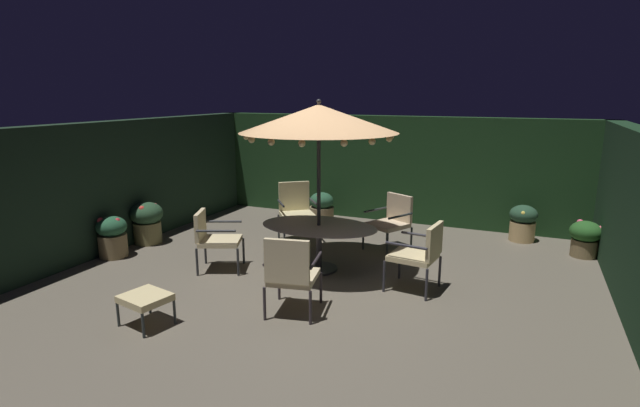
% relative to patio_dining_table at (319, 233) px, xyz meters
% --- Properties ---
extents(ground_plane, '(8.11, 7.73, 0.02)m').
position_rel_patio_dining_table_xyz_m(ground_plane, '(0.22, -0.33, -0.59)').
color(ground_plane, '#635B4D').
extents(hedge_backdrop_rear, '(8.11, 0.30, 2.18)m').
position_rel_patio_dining_table_xyz_m(hedge_backdrop_rear, '(0.22, 3.38, 0.51)').
color(hedge_backdrop_rear, '#1A371A').
rests_on(hedge_backdrop_rear, ground_plane).
extents(hedge_backdrop_left, '(0.30, 7.73, 2.18)m').
position_rel_patio_dining_table_xyz_m(hedge_backdrop_left, '(-3.69, -0.33, 0.51)').
color(hedge_backdrop_left, '#1B2E1F').
rests_on(hedge_backdrop_left, ground_plane).
extents(patio_dining_table, '(1.80, 1.20, 0.70)m').
position_rel_patio_dining_table_xyz_m(patio_dining_table, '(0.00, 0.00, 0.00)').
color(patio_dining_table, '#302D32').
rests_on(patio_dining_table, ground_plane).
extents(patio_umbrella, '(2.30, 2.30, 2.55)m').
position_rel_patio_dining_table_xyz_m(patio_umbrella, '(0.00, -0.00, 1.69)').
color(patio_umbrella, '#303235').
rests_on(patio_umbrella, ground_plane).
extents(patio_chair_north, '(0.81, 0.82, 0.94)m').
position_rel_patio_dining_table_xyz_m(patio_chair_north, '(0.76, 1.40, -0.04)').
color(patio_chair_north, '#2B3232').
rests_on(patio_chair_north, ground_plane).
extents(patio_chair_northeast, '(0.83, 0.83, 1.06)m').
position_rel_patio_dining_table_xyz_m(patio_chair_northeast, '(-0.99, 1.25, 0.03)').
color(patio_chair_northeast, '#2D3032').
rests_on(patio_chair_northeast, ground_plane).
extents(patio_chair_east, '(0.80, 0.76, 0.91)m').
position_rel_patio_dining_table_xyz_m(patio_chair_east, '(-1.46, -0.63, -0.05)').
color(patio_chair_east, '#2A2D30').
rests_on(patio_chair_east, ground_plane).
extents(patio_chair_southeast, '(0.70, 0.74, 1.01)m').
position_rel_patio_dining_table_xyz_m(patio_chair_southeast, '(0.32, -1.57, -0.02)').
color(patio_chair_southeast, '#2F292D').
rests_on(patio_chair_southeast, ground_plane).
extents(patio_chair_south, '(0.70, 0.67, 0.95)m').
position_rel_patio_dining_table_xyz_m(patio_chair_south, '(1.58, -0.20, -0.02)').
color(patio_chair_south, '#2C2C33').
rests_on(patio_chair_south, ground_plane).
extents(ottoman_footrest, '(0.59, 0.55, 0.37)m').
position_rel_patio_dining_table_xyz_m(ottoman_footrest, '(-1.11, -2.46, -0.26)').
color(ottoman_footrest, '#2A3232').
rests_on(ottoman_footrest, ground_plane).
extents(potted_plant_right_near, '(0.50, 0.49, 0.60)m').
position_rel_patio_dining_table_xyz_m(potted_plant_right_near, '(3.77, 2.28, -0.25)').
color(potted_plant_right_near, olive).
rests_on(potted_plant_right_near, ground_plane).
extents(potted_plant_left_near, '(0.48, 0.48, 0.66)m').
position_rel_patio_dining_table_xyz_m(potted_plant_left_near, '(2.82, 2.83, -0.23)').
color(potted_plant_left_near, tan).
rests_on(potted_plant_left_near, ground_plane).
extents(potted_plant_back_center, '(0.58, 0.58, 0.75)m').
position_rel_patio_dining_table_xyz_m(potted_plant_back_center, '(-3.35, 0.02, -0.17)').
color(potted_plant_back_center, olive).
rests_on(potted_plant_back_center, ground_plane).
extents(potted_plant_back_left, '(0.48, 0.48, 0.68)m').
position_rel_patio_dining_table_xyz_m(potted_plant_back_left, '(-3.34, -0.79, -0.23)').
color(potted_plant_back_left, olive).
rests_on(potted_plant_back_left, ground_plane).
extents(potted_plant_front_corner, '(0.52, 0.52, 0.59)m').
position_rel_patio_dining_table_xyz_m(potted_plant_front_corner, '(-1.12, 2.75, -0.29)').
color(potted_plant_front_corner, olive).
rests_on(potted_plant_front_corner, ground_plane).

